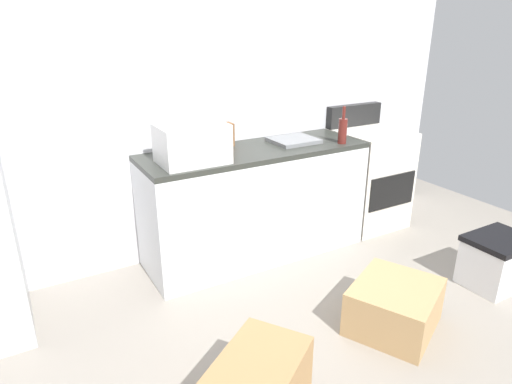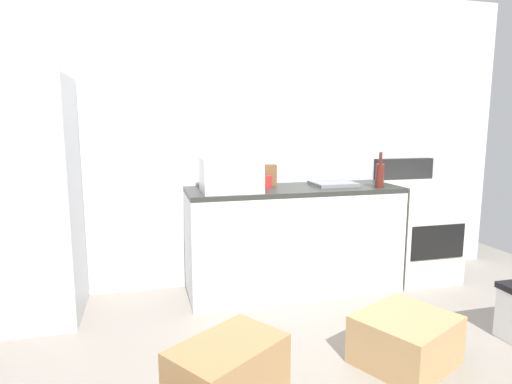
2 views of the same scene
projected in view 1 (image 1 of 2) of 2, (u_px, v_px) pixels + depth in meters
ground_plane at (312, 348)px, 2.61m from camera, size 6.00×6.00×0.00m
wall_back at (199, 93)px, 3.41m from camera, size 5.00×0.10×2.60m
kitchen_counter at (255, 203)px, 3.57m from camera, size 1.80×0.60×0.90m
stove_oven at (368, 176)px, 4.13m from camera, size 0.60×0.61×1.10m
microwave at (192, 144)px, 3.02m from camera, size 0.46×0.34×0.27m
sink_basin at (293, 140)px, 3.60m from camera, size 0.36×0.32×0.03m
wine_bottle at (343, 130)px, 3.52m from camera, size 0.07×0.07×0.30m
coffee_mug at (227, 145)px, 3.33m from camera, size 0.08×0.08×0.10m
knife_block at (226, 135)px, 3.46m from camera, size 0.10×0.10×0.18m
cardboard_box_small at (394, 306)px, 2.76m from camera, size 0.69×0.67×0.30m
storage_bin at (497, 261)px, 3.20m from camera, size 0.46×0.36×0.38m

